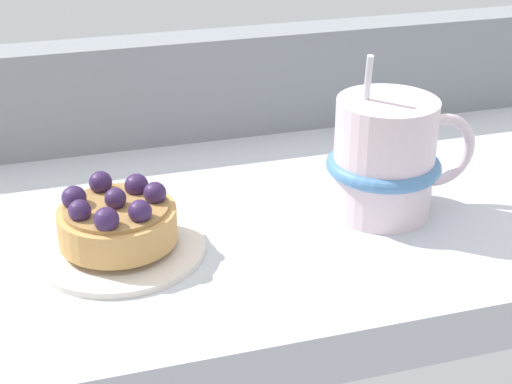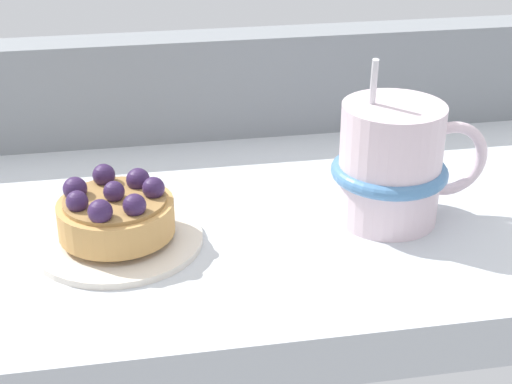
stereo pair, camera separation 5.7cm
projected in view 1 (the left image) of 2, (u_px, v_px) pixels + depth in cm
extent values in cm
cube|color=silver|center=(209.00, 231.00, 62.48)|extent=(88.41, 36.04, 3.88)
cube|color=gray|center=(168.00, 89.00, 73.00)|extent=(86.64, 4.45, 9.67)
cylinder|color=silver|center=(120.00, 245.00, 55.68)|extent=(12.32, 12.32, 1.00)
cylinder|color=silver|center=(120.00, 248.00, 55.79)|extent=(6.78, 6.78, 0.50)
cylinder|color=tan|center=(118.00, 225.00, 54.92)|extent=(8.36, 8.36, 2.39)
cylinder|color=#A37942|center=(116.00, 208.00, 54.32)|extent=(7.36, 7.36, 0.30)
sphere|color=#331E47|center=(115.00, 199.00, 54.01)|extent=(1.53, 1.53, 1.53)
sphere|color=#331E47|center=(155.00, 193.00, 54.81)|extent=(1.63, 1.63, 1.63)
sphere|color=#331E47|center=(137.00, 186.00, 56.19)|extent=(1.75, 1.75, 1.75)
sphere|color=#331E47|center=(101.00, 182.00, 56.31)|extent=(1.69, 1.69, 1.69)
sphere|color=#331E47|center=(74.00, 198.00, 54.29)|extent=(1.75, 1.75, 1.75)
sphere|color=#331E47|center=(80.00, 211.00, 52.53)|extent=(1.57, 1.57, 1.57)
sphere|color=#331E47|center=(106.00, 220.00, 51.37)|extent=(1.71, 1.71, 1.71)
sphere|color=#331E47|center=(140.00, 212.00, 52.39)|extent=(1.63, 1.63, 1.63)
cylinder|color=silver|center=(384.00, 158.00, 59.33)|extent=(7.67, 7.67, 9.26)
torus|color=#4C7FB2|center=(383.00, 165.00, 59.61)|extent=(8.82, 8.82, 1.11)
torus|color=silver|center=(440.00, 150.00, 60.55)|extent=(6.05, 0.86, 6.05)
cylinder|color=silver|center=(367.00, 92.00, 57.11)|extent=(0.85, 1.64, 5.88)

